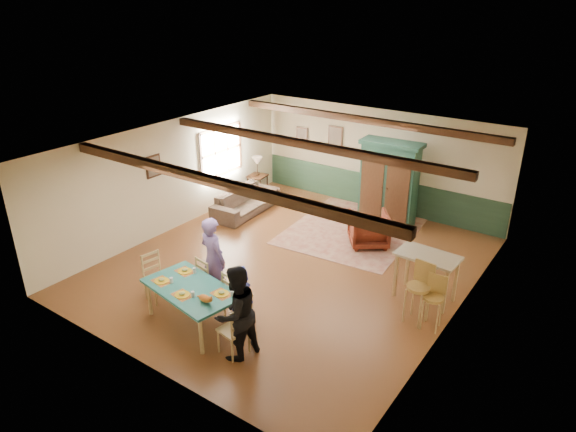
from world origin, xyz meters
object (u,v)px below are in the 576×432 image
Objects in this scene: person_man at (213,259)px; bar_stool_left at (418,294)px; cat at (205,298)px; counter_table at (425,277)px; sofa at (246,201)px; end_table at (258,185)px; dining_chair_far_right at (238,294)px; bar_stool_right at (433,304)px; dining_chair_end_left at (157,278)px; armoire at (389,183)px; dining_chair_end_right at (233,328)px; armchair at (369,229)px; person_child at (241,291)px; person_woman at (236,313)px; dining_chair_far_left at (211,278)px; table_lamp at (257,166)px; dining_table at (193,306)px.

person_man reaches higher than bar_stool_left.
counter_table reaches higher than cat.
sofa is 3.57× the size of end_table.
dining_chair_far_right is 3.43m from bar_stool_right.
dining_chair_end_left is 0.82× the size of bar_stool_left.
armoire is at bearing -84.46° from dining_chair_far_right.
dining_chair_end_left is 0.94× the size of bar_stool_right.
dining_chair_end_right is 1.06× the size of armchair.
dining_chair_end_left is 6.16m from armoire.
dining_chair_end_left is at bearing -112.21° from armoire.
bar_stool_left reaches higher than person_child.
bar_stool_right is at bearing 1.03° from bar_stool_left.
bar_stool_left is (2.00, 2.54, -0.24)m from person_woman.
end_table is (-3.90, -0.34, -0.77)m from armoire.
armoire reaches higher than end_table.
sofa is 2.15× the size of bar_stool_right.
dining_chair_far_left is 0.79m from dining_chair_far_right.
table_lamp is (-3.49, 5.83, 0.05)m from cat.
armchair is 4.23m from end_table.
armchair is (1.37, 3.74, -0.45)m from person_man.
dining_chair_far_left is at bearing -163.81° from bar_stool_right.
sofa is (-1.32, 4.25, -0.15)m from dining_chair_end_left.
armchair is 3.08m from bar_stool_left.
person_man reaches higher than dining_table.
person_woman is at bearing 139.73° from dining_chair_far_right.
dining_chair_end_right is 7.12m from end_table.
counter_table is at bearing 161.20° from person_woman.
armoire is (0.41, 6.17, 0.24)m from cat.
armchair is 2.41m from counter_table.
dining_table is at bearing 38.94° from armchair.
bar_stool_left reaches higher than bar_stool_right.
dining_chair_end_right is (1.38, -0.96, 0.00)m from dining_chair_far_left.
person_woman is at bearing -54.46° from table_lamp.
cat reaches higher than end_table.
end_table is (-2.72, 4.80, -0.55)m from person_man.
dining_chair_end_left is 1.71m from cat.
dining_chair_end_left is at bearing 46.85° from person_man.
dining_table is at bearing 60.95° from dining_chair_far_right.
dining_chair_end_right is at bearing -90.00° from person_woman.
dining_chair_far_left and dining_chair_end_right have the same top height.
person_child is 0.46× the size of sofa.
dining_chair_far_left is (-0.26, 0.76, 0.10)m from dining_table.
dining_chair_far_right is at bearing -97.24° from armoire.
person_woman is at bearing 154.13° from person_man.
sofa is at bearing 27.30° from dining_chair_end_left.
counter_table is at bearing -44.79° from dining_chair_end_left.
bar_stool_left reaches higher than end_table.
bar_stool_right reaches higher than cat.
bar_stool_right reaches higher than sofa.
person_child is at bearing -97.16° from armoire.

